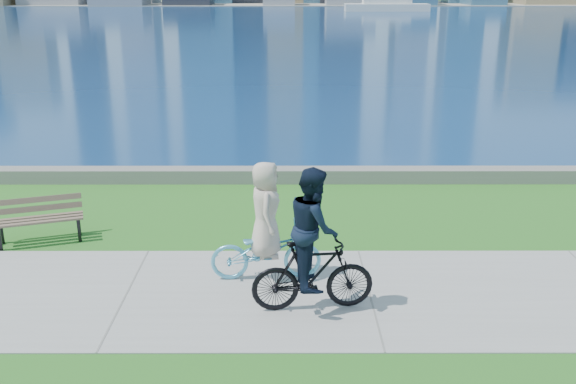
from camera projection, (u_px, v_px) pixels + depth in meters
name	position (u px, v px, depth m)	size (l,w,h in m)	color
ground	(127.00, 295.00, 10.53)	(320.00, 320.00, 0.00)	#205D18
concrete_path	(127.00, 294.00, 10.53)	(80.00, 3.50, 0.02)	gray
seawall	(184.00, 175.00, 16.36)	(90.00, 0.50, 0.35)	slate
bay_water	(266.00, 21.00, 78.83)	(320.00, 131.00, 0.01)	navy
far_shore	(274.00, 3.00, 133.83)	(320.00, 30.00, 0.12)	gray
ferry_far	(387.00, 6.00, 101.83)	(13.23, 3.78, 1.80)	silver
park_bench	(39.00, 216.00, 12.56)	(1.74, 1.05, 0.85)	black
cyclist_woman	(266.00, 236.00, 10.85)	(0.78, 1.93, 2.08)	#56AFD3
cyclist_man	(313.00, 252.00, 9.76)	(0.79, 1.95, 2.30)	black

